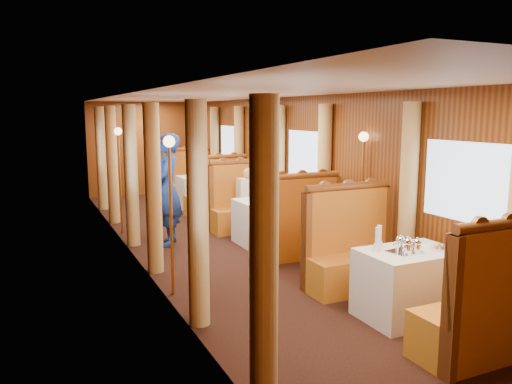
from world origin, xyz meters
TOP-DOWN VIEW (x-y plane):
  - floor at (0.00, 0.00)m, footprint 3.00×12.00m
  - ceiling at (0.00, 0.00)m, footprint 3.00×12.00m
  - wall_far at (0.00, 6.00)m, footprint 3.00×0.01m
  - wall_left at (-1.50, 0.00)m, footprint 0.01×12.00m
  - wall_right at (1.50, 0.00)m, footprint 0.01×12.00m
  - doorway_far at (0.00, 5.97)m, footprint 0.80×0.04m
  - table_near at (0.75, -3.50)m, footprint 1.05×0.72m
  - banquette_near_fwd at (0.75, -4.51)m, footprint 1.30×0.55m
  - banquette_near_aft at (0.75, -2.49)m, footprint 1.30×0.55m
  - table_mid at (0.75, 0.00)m, footprint 1.05×0.72m
  - banquette_mid_fwd at (0.75, -1.01)m, footprint 1.30×0.55m
  - banquette_mid_aft at (0.75, 1.01)m, footprint 1.30×0.55m
  - table_far at (0.75, 3.50)m, footprint 1.05×0.72m
  - banquette_far_fwd at (0.75, 2.49)m, footprint 1.30×0.55m
  - banquette_far_aft at (0.75, 4.51)m, footprint 1.30×0.55m
  - tea_tray at (0.64, -3.53)m, footprint 0.38×0.31m
  - teapot_left at (0.59, -3.62)m, footprint 0.22×0.19m
  - teapot_right at (0.71, -3.63)m, footprint 0.19×0.17m
  - teapot_back at (0.62, -3.47)m, footprint 0.17×0.13m
  - fruit_plate at (1.07, -3.61)m, footprint 0.23×0.23m
  - cup_inboard at (0.39, -3.38)m, footprint 0.08×0.08m
  - cup_outboard at (0.47, -3.32)m, footprint 0.08×0.08m
  - rose_vase_mid at (0.72, -0.02)m, footprint 0.06×0.06m
  - rose_vase_far at (0.78, 3.52)m, footprint 0.06×0.06m
  - window_left_near at (-1.49, -3.50)m, footprint 0.01×1.20m
  - curtain_left_near_a at (-1.38, -4.28)m, footprint 0.22×0.22m
  - curtain_left_near_b at (-1.38, -2.72)m, footprint 0.22×0.22m
  - window_right_near at (1.49, -3.50)m, footprint 0.01×1.20m
  - curtain_right_near_b at (1.38, -2.72)m, footprint 0.22×0.22m
  - window_left_mid at (-1.49, 0.00)m, footprint 0.01×1.20m
  - curtain_left_mid_a at (-1.38, -0.78)m, footprint 0.22×0.22m
  - curtain_left_mid_b at (-1.38, 0.78)m, footprint 0.22×0.22m
  - window_right_mid at (1.49, 0.00)m, footprint 0.01×1.20m
  - curtain_right_mid_a at (1.38, -0.78)m, footprint 0.22×0.22m
  - curtain_right_mid_b at (1.38, 0.78)m, footprint 0.22×0.22m
  - window_left_far at (-1.49, 3.50)m, footprint 0.01×1.20m
  - curtain_left_far_a at (-1.38, 2.72)m, footprint 0.22×0.22m
  - curtain_left_far_b at (-1.38, 4.28)m, footprint 0.22×0.22m
  - window_right_far at (1.49, 3.50)m, footprint 0.01×1.20m
  - curtain_right_far_a at (1.38, 2.72)m, footprint 0.22×0.22m
  - curtain_right_far_b at (1.38, 4.28)m, footprint 0.22×0.22m
  - sconce_left_fore at (-1.40, -1.75)m, footprint 0.14×0.14m
  - sconce_right_fore at (1.40, -1.75)m, footprint 0.14×0.14m
  - sconce_left_aft at (-1.40, 1.75)m, footprint 0.14×0.14m
  - sconce_right_aft at (1.40, 1.75)m, footprint 0.14×0.14m
  - steward at (-0.83, 0.56)m, footprint 0.68×0.80m
  - passenger at (0.75, 0.77)m, footprint 0.40×0.44m

SIDE VIEW (x-z plane):
  - floor at x=0.00m, z-range -0.01..0.01m
  - table_near at x=0.75m, z-range 0.00..0.75m
  - table_mid at x=0.75m, z-range 0.00..0.75m
  - table_far at x=0.75m, z-range 0.00..0.75m
  - banquette_near_fwd at x=0.75m, z-range -0.25..1.09m
  - banquette_near_aft at x=0.75m, z-range -0.25..1.09m
  - banquette_mid_fwd at x=0.75m, z-range -0.25..1.09m
  - banquette_mid_aft at x=0.75m, z-range -0.25..1.09m
  - banquette_far_fwd at x=0.75m, z-range -0.25..1.09m
  - banquette_far_aft at x=0.75m, z-range -0.25..1.09m
  - passenger at x=0.75m, z-range 0.36..1.12m
  - tea_tray at x=0.64m, z-range 0.75..0.76m
  - fruit_plate at x=1.07m, z-range 0.74..0.80m
  - teapot_right at x=0.71m, z-range 0.75..0.88m
  - teapot_back at x=0.62m, z-range 0.75..0.88m
  - teapot_left at x=0.59m, z-range 0.75..0.89m
  - cup_inboard at x=0.39m, z-range 0.72..0.99m
  - cup_outboard at x=0.47m, z-range 0.72..0.99m
  - rose_vase_mid at x=0.72m, z-range 0.75..1.11m
  - rose_vase_far at x=0.78m, z-range 0.75..1.11m
  - steward at x=-0.83m, z-range 0.00..1.88m
  - doorway_far at x=0.00m, z-range 0.00..2.00m
  - curtain_left_near_a at x=-1.38m, z-range 0.00..2.35m
  - curtain_left_near_b at x=-1.38m, z-range 0.00..2.35m
  - curtain_right_near_b at x=1.38m, z-range 0.00..2.35m
  - curtain_left_mid_a at x=-1.38m, z-range 0.00..2.35m
  - curtain_left_mid_b at x=-1.38m, z-range 0.00..2.35m
  - curtain_right_mid_a at x=1.38m, z-range 0.00..2.35m
  - curtain_right_mid_b at x=1.38m, z-range 0.00..2.35m
  - curtain_left_far_a at x=-1.38m, z-range 0.00..2.35m
  - curtain_left_far_b at x=-1.38m, z-range 0.00..2.35m
  - curtain_right_far_a at x=1.38m, z-range 0.00..2.35m
  - curtain_right_far_b at x=1.38m, z-range 0.00..2.35m
  - wall_far at x=0.00m, z-range 0.00..2.50m
  - wall_left at x=-1.50m, z-range 0.00..2.50m
  - wall_right at x=1.50m, z-range 0.00..2.50m
  - sconce_left_fore at x=-1.40m, z-range 0.41..2.36m
  - sconce_right_fore at x=1.40m, z-range 0.41..2.36m
  - sconce_left_aft at x=-1.40m, z-range 0.41..2.36m
  - sconce_right_aft at x=1.40m, z-range 0.41..2.36m
  - window_left_near at x=-1.49m, z-range 1.00..1.90m
  - window_right_near at x=1.49m, z-range 1.00..1.90m
  - window_left_mid at x=-1.49m, z-range 1.00..1.90m
  - window_right_mid at x=1.49m, z-range 1.00..1.90m
  - window_left_far at x=-1.49m, z-range 1.00..1.90m
  - window_right_far at x=1.49m, z-range 1.00..1.90m
  - ceiling at x=0.00m, z-range 2.49..2.51m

